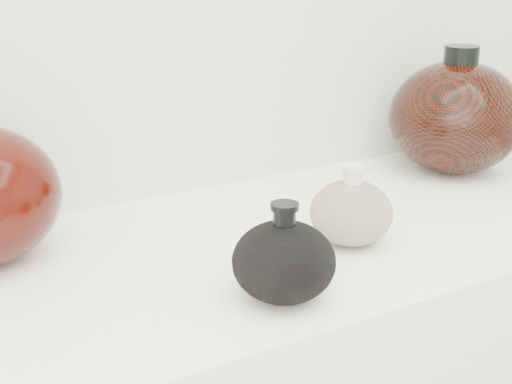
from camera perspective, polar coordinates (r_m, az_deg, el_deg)
black_gourd_vase at (r=0.84m, az=2.24°, el=-5.52°), size 0.14×0.14×0.12m
cream_gourd_vase at (r=1.00m, az=7.62°, el=-1.60°), size 0.15×0.15×0.11m
right_round_pot at (r=1.34m, az=15.68°, el=5.81°), size 0.28×0.28×0.23m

